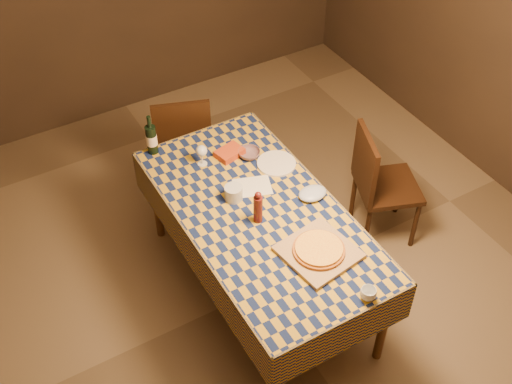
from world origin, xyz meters
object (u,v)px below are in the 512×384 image
(dining_table, at_px, (260,221))
(cutting_board, at_px, (319,252))
(bowl, at_px, (249,154))
(wine_bottle, at_px, (152,139))
(pizza, at_px, (319,249))
(chair_far, at_px, (183,139))
(chair_right, at_px, (378,181))
(white_plate, at_px, (276,163))

(dining_table, distance_m, cutting_board, 0.48)
(bowl, relative_size, wine_bottle, 0.50)
(pizza, distance_m, chair_far, 1.67)
(bowl, distance_m, chair_right, 0.95)
(bowl, relative_size, chair_right, 0.16)
(chair_right, bearing_deg, bowl, 151.39)
(chair_far, bearing_deg, white_plate, -69.96)
(pizza, xyz_separation_m, white_plate, (0.20, 0.79, -0.03))
(bowl, xyz_separation_m, white_plate, (0.12, -0.16, -0.02))
(dining_table, height_order, pizza, pizza)
(pizza, relative_size, wine_bottle, 1.05)
(wine_bottle, bearing_deg, white_plate, -38.94)
(cutting_board, distance_m, wine_bottle, 1.40)
(white_plate, bearing_deg, chair_far, 110.04)
(dining_table, relative_size, chair_right, 1.98)
(bowl, xyz_separation_m, chair_far, (-0.19, 0.69, -0.27))
(pizza, distance_m, bowl, 0.96)
(cutting_board, bearing_deg, wine_bottle, 109.20)
(dining_table, distance_m, white_plate, 0.47)
(dining_table, bearing_deg, white_plate, 45.97)
(wine_bottle, relative_size, chair_far, 0.32)
(dining_table, relative_size, chair_far, 1.98)
(cutting_board, xyz_separation_m, white_plate, (0.20, 0.79, -0.00))
(cutting_board, relative_size, white_plate, 1.50)
(dining_table, distance_m, bowl, 0.54)
(wine_bottle, relative_size, white_plate, 1.14)
(dining_table, relative_size, white_plate, 7.09)
(cutting_board, height_order, bowl, bowl)
(dining_table, distance_m, pizza, 0.49)
(pizza, bearing_deg, dining_table, 104.94)
(wine_bottle, height_order, chair_far, wine_bottle)
(wine_bottle, bearing_deg, bowl, -34.26)
(cutting_board, xyz_separation_m, chair_right, (0.88, 0.52, -0.26))
(bowl, relative_size, white_plate, 0.57)
(dining_table, distance_m, chair_far, 1.19)
(cutting_board, distance_m, white_plate, 0.81)
(bowl, bearing_deg, chair_far, 105.70)
(chair_right, bearing_deg, wine_bottle, 149.02)
(chair_far, distance_m, chair_right, 1.49)
(white_plate, bearing_deg, pizza, -104.05)
(bowl, height_order, wine_bottle, wine_bottle)
(cutting_board, bearing_deg, pizza, 180.00)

